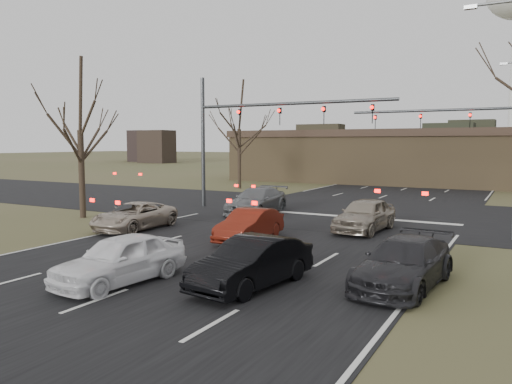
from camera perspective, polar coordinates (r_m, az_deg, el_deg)
ground at (r=16.37m, az=-7.49°, el=-8.52°), size 360.00×360.00×0.00m
road_main at (r=73.50m, az=21.38°, el=2.12°), size 14.00×300.00×0.02m
road_cross at (r=29.60m, az=9.95°, el=-2.18°), size 200.00×14.00×0.02m
building at (r=51.34m, az=20.49°, el=3.78°), size 42.40×10.40×5.30m
mast_arm_near at (r=29.67m, az=-0.85°, el=7.71°), size 12.12×0.24×8.00m
mast_arm_far at (r=35.94m, az=23.76°, el=6.78°), size 11.12×0.24×8.00m
tree_left_near at (r=28.24m, az=-19.58°, el=10.54°), size 5.10×5.10×8.50m
tree_left_far at (r=44.06m, az=-1.94°, el=9.97°), size 5.70×5.70×9.50m
car_silver_suv at (r=23.74m, az=-13.75°, el=-2.69°), size 2.29×4.58×1.25m
car_white_sedan at (r=14.79m, az=-15.25°, el=-7.39°), size 2.05×4.28×1.41m
car_black_hatch at (r=13.90m, az=-0.43°, el=-8.09°), size 2.01×4.34×1.38m
car_charcoal_sedan at (r=14.53m, az=16.54°, el=-7.79°), size 2.32×4.78×1.34m
car_grey_ahead at (r=28.14m, az=0.07°, el=-1.02°), size 2.30×5.16×1.47m
car_red_ahead at (r=20.43m, az=-0.72°, el=-3.78°), size 1.53×3.99×1.30m
car_silver_ahead at (r=23.08m, az=12.33°, el=-2.56°), size 2.07×4.55×1.51m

